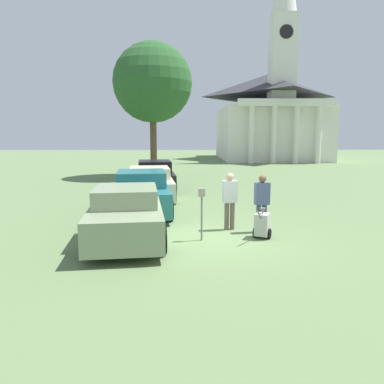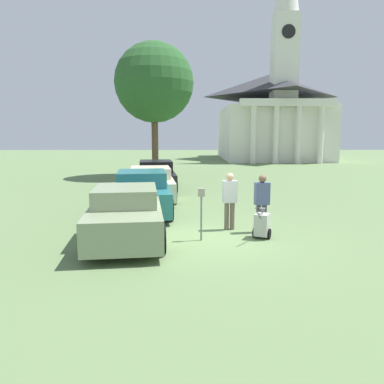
# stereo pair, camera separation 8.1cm
# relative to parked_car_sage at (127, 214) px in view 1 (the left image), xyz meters

# --- Properties ---
(ground_plane) EXTENTS (120.00, 120.00, 0.00)m
(ground_plane) POSITION_rel_parked_car_sage_xyz_m (2.36, 0.18, -0.69)
(ground_plane) COLOR #607A4C
(parked_car_sage) EXTENTS (2.37, 4.79, 1.45)m
(parked_car_sage) POSITION_rel_parked_car_sage_xyz_m (0.00, 0.00, 0.00)
(parked_car_sage) COLOR gray
(parked_car_sage) RESTS_ON ground_plane
(parked_car_teal) EXTENTS (2.46, 4.95, 1.54)m
(parked_car_teal) POSITION_rel_parked_car_sage_xyz_m (0.00, 3.53, 0.03)
(parked_car_teal) COLOR #23666B
(parked_car_teal) RESTS_ON ground_plane
(parked_car_cream) EXTENTS (2.50, 5.31, 1.40)m
(parked_car_cream) POSITION_rel_parked_car_sage_xyz_m (0.00, 6.63, -0.03)
(parked_car_cream) COLOR beige
(parked_car_cream) RESTS_ON ground_plane
(parked_car_black) EXTENTS (2.41, 5.21, 1.50)m
(parked_car_black) POSITION_rel_parked_car_sage_xyz_m (0.00, 9.46, 0.00)
(parked_car_black) COLOR black
(parked_car_black) RESTS_ON ground_plane
(parking_meter) EXTENTS (0.18, 0.09, 1.42)m
(parking_meter) POSITION_rel_parked_car_sage_xyz_m (2.03, -0.17, 0.29)
(parking_meter) COLOR slate
(parking_meter) RESTS_ON ground_plane
(person_worker) EXTENTS (0.44, 0.26, 1.71)m
(person_worker) POSITION_rel_parked_car_sage_xyz_m (2.92, 0.98, 0.28)
(person_worker) COLOR #665B4C
(person_worker) RESTS_ON ground_plane
(person_supervisor) EXTENTS (0.44, 0.27, 1.68)m
(person_supervisor) POSITION_rel_parked_car_sage_xyz_m (3.82, 0.68, 0.27)
(person_supervisor) COLOR #3F3F47
(person_supervisor) RESTS_ON ground_plane
(equipment_cart) EXTENTS (0.60, 0.98, 1.00)m
(equipment_cart) POSITION_rel_parked_car_sage_xyz_m (3.71, 0.02, -0.30)
(equipment_cart) COLOR #B2B2AD
(equipment_cart) RESTS_ON ground_plane
(church) EXTENTS (11.23, 15.62, 22.75)m
(church) POSITION_rel_parked_car_sage_xyz_m (11.36, 34.17, 4.67)
(church) COLOR silver
(church) RESTS_ON ground_plane
(shade_tree) EXTENTS (5.20, 5.20, 8.80)m
(shade_tree) POSITION_rel_parked_car_sage_xyz_m (-0.53, 15.41, 5.49)
(shade_tree) COLOR brown
(shade_tree) RESTS_ON ground_plane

